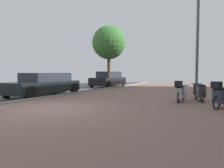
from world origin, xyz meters
name	(u,v)px	position (x,y,z in m)	size (l,w,h in m)	color
ground	(79,113)	(1.43, 0.00, -0.02)	(21.00, 40.00, 0.13)	black
scooter_near	(222,96)	(5.51, 2.99, 0.45)	(0.93, 1.53, 1.00)	black
scooter_far	(200,92)	(4.68, 4.64, 0.40)	(0.72, 1.69, 0.79)	black
scooter_extra	(180,92)	(3.92, 4.01, 0.43)	(0.52, 1.66, 0.96)	black
parked_car_near	(44,84)	(-3.43, 3.38, 0.62)	(1.90, 4.45, 1.26)	black
parked_car_far	(109,79)	(-3.47, 11.37, 0.65)	(1.81, 4.21, 1.37)	black
lamp_post	(197,39)	(4.41, 6.22, 3.00)	(0.20, 0.52, 5.37)	slate
street_tree	(109,43)	(-2.77, 10.07, 3.76)	(2.79, 2.79, 5.18)	brown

